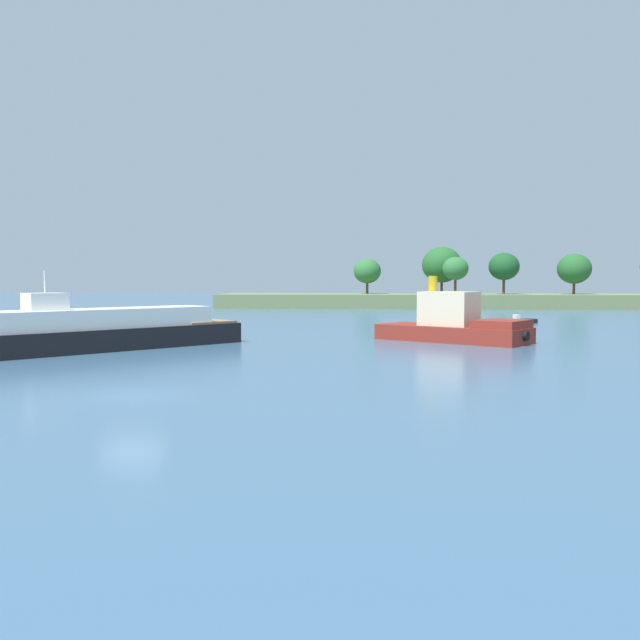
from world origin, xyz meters
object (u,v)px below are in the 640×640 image
object	(u,v)px
small_motorboat	(513,321)
white_riverboat	(89,331)
tugboat	(455,325)
channel_buoy_red	(189,321)

from	to	relation	value
small_motorboat	white_riverboat	distance (m)	45.72
tugboat	channel_buoy_red	xyz separation A→B (m)	(-23.27, 10.13, -0.45)
white_riverboat	channel_buoy_red	bearing A→B (deg)	84.84
small_motorboat	tugboat	world-z (taller)	tugboat
white_riverboat	tugboat	bearing A→B (deg)	19.06
white_riverboat	channel_buoy_red	size ratio (longest dim) A/B	10.01
small_motorboat	channel_buoy_red	distance (m)	34.41
white_riverboat	small_motorboat	bearing A→B (deg)	41.88
tugboat	channel_buoy_red	world-z (taller)	tugboat
small_motorboat	white_riverboat	world-z (taller)	white_riverboat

